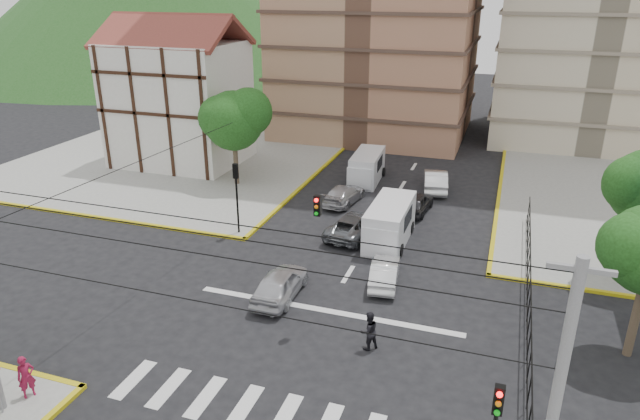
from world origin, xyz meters
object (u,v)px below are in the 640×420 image
at_px(van_left_lane, 366,168).
at_px(pedestrian_crosswalk, 369,331).
at_px(traffic_light_nw, 236,187).
at_px(car_silver_front_left, 280,284).
at_px(car_white_front_right, 385,272).
at_px(van_right_lane, 389,225).
at_px(pedestrian_sw_corner, 26,377).

xyz_separation_m(van_left_lane, pedestrian_crosswalk, (5.48, -20.97, -0.23)).
bearing_deg(pedestrian_crosswalk, traffic_light_nw, -84.98).
height_order(car_silver_front_left, car_white_front_right, car_silver_front_left).
distance_m(traffic_light_nw, car_silver_front_left, 8.42).
xyz_separation_m(van_right_lane, pedestrian_sw_corner, (-9.73, -17.62, -0.19)).
relative_size(van_left_lane, pedestrian_sw_corner, 3.02).
bearing_deg(pedestrian_crosswalk, pedestrian_sw_corner, -12.18).
height_order(traffic_light_nw, van_right_lane, traffic_light_nw).
xyz_separation_m(traffic_light_nw, van_left_lane, (4.95, 12.10, -2.01)).
bearing_deg(car_white_front_right, car_silver_front_left, 25.58).
bearing_deg(traffic_light_nw, van_right_lane, 10.43).
relative_size(van_right_lane, car_white_front_right, 1.41).
bearing_deg(car_white_front_right, pedestrian_crosswalk, 88.24).
height_order(van_right_lane, pedestrian_sw_corner, van_right_lane).
xyz_separation_m(van_right_lane, car_white_front_right, (0.85, -4.78, -0.55)).
xyz_separation_m(van_right_lane, van_left_lane, (-4.03, 10.45, -0.09)).
bearing_deg(van_left_lane, van_right_lane, -72.18).
distance_m(van_left_lane, pedestrian_crosswalk, 21.67).
relative_size(car_silver_front_left, pedestrian_sw_corner, 2.58).
bearing_deg(pedestrian_sw_corner, traffic_light_nw, 28.95).
bearing_deg(traffic_light_nw, pedestrian_crosswalk, -40.36).
bearing_deg(car_silver_front_left, van_left_lane, -89.84).
relative_size(traffic_light_nw, pedestrian_sw_corner, 2.59).
bearing_deg(pedestrian_crosswalk, car_white_front_right, -128.64).
relative_size(car_silver_front_left, pedestrian_crosswalk, 2.51).
relative_size(car_white_front_right, pedestrian_crosswalk, 2.20).
bearing_deg(pedestrian_crosswalk, van_left_lane, -119.97).
distance_m(van_right_lane, car_silver_front_left, 8.63).
height_order(traffic_light_nw, car_silver_front_left, traffic_light_nw).
relative_size(traffic_light_nw, van_right_lane, 0.81).
height_order(van_left_lane, car_white_front_right, van_left_lane).
bearing_deg(pedestrian_sw_corner, van_left_lane, 20.16).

